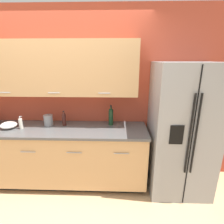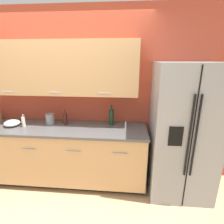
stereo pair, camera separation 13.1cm
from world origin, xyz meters
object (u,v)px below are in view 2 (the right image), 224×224
at_px(steel_canister, 50,119).
at_px(oil_bottle, 65,118).
at_px(wine_bottle, 111,116).
at_px(soap_dispenser, 23,122).
at_px(refrigerator, 182,132).
at_px(mixing_bowl, 12,123).

bearing_deg(steel_canister, oil_bottle, -0.73).
xyz_separation_m(wine_bottle, oil_bottle, (-0.70, -0.04, -0.04)).
xyz_separation_m(soap_dispenser, oil_bottle, (0.58, 0.14, 0.03)).
bearing_deg(wine_bottle, soap_dispenser, -171.70).
distance_m(wine_bottle, oil_bottle, 0.70).
bearing_deg(refrigerator, oil_bottle, 174.89).
bearing_deg(mixing_bowl, wine_bottle, 6.63).
xyz_separation_m(oil_bottle, steel_canister, (-0.24, 0.00, -0.02)).
height_order(wine_bottle, oil_bottle, wine_bottle).
height_order(oil_bottle, mixing_bowl, oil_bottle).
bearing_deg(soap_dispenser, refrigerator, -0.14).
xyz_separation_m(wine_bottle, steel_canister, (-0.94, -0.04, -0.06)).
xyz_separation_m(wine_bottle, soap_dispenser, (-1.28, -0.19, -0.06)).
bearing_deg(mixing_bowl, refrigerator, -0.50).
distance_m(steel_canister, mixing_bowl, 0.55).
distance_m(refrigerator, soap_dispenser, 2.26).
xyz_separation_m(steel_canister, mixing_bowl, (-0.53, -0.13, -0.04)).
relative_size(refrigerator, wine_bottle, 5.95).
bearing_deg(steel_canister, mixing_bowl, -166.02).
relative_size(wine_bottle, soap_dispenser, 1.63).
relative_size(oil_bottle, steel_canister, 1.29).
relative_size(wine_bottle, mixing_bowl, 1.37).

